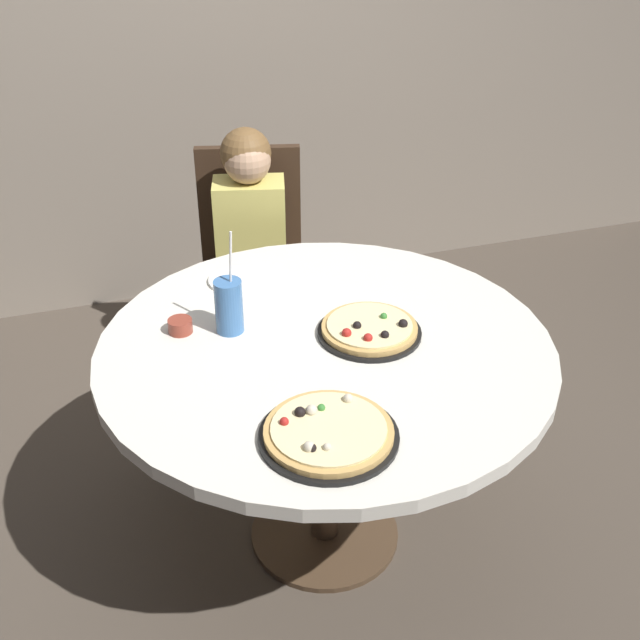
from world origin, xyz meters
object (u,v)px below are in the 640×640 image
(diner_child, at_px, (253,289))
(plate_small, at_px, (237,280))
(dining_table, at_px, (325,370))
(sauce_bowl, at_px, (180,326))
(pizza_veggie, at_px, (370,330))
(soda_cup, at_px, (229,306))
(chair_wooden, at_px, (251,257))
(pizza_cheese, at_px, (328,433))

(diner_child, distance_m, plate_small, 0.50)
(dining_table, height_order, sauce_bowl, sauce_bowl)
(pizza_veggie, relative_size, soda_cup, 0.97)
(chair_wooden, height_order, pizza_cheese, chair_wooden)
(diner_child, bearing_deg, pizza_cheese, -94.83)
(soda_cup, height_order, plate_small, soda_cup)
(soda_cup, distance_m, sauce_bowl, 0.15)
(dining_table, bearing_deg, plate_small, 109.83)
(pizza_cheese, xyz_separation_m, plate_small, (-0.04, 0.82, -0.01))
(dining_table, relative_size, soda_cup, 4.18)
(diner_child, xyz_separation_m, sauce_bowl, (-0.36, -0.64, 0.29))
(dining_table, xyz_separation_m, diner_child, (-0.02, 0.83, -0.18))
(dining_table, height_order, soda_cup, soda_cup)
(chair_wooden, distance_m, soda_cup, 0.94)
(soda_cup, bearing_deg, pizza_veggie, -21.08)
(dining_table, relative_size, pizza_veggie, 4.32)
(dining_table, bearing_deg, sauce_bowl, 153.33)
(dining_table, xyz_separation_m, soda_cup, (-0.24, 0.15, 0.17))
(sauce_bowl, bearing_deg, chair_wooden, 64.03)
(dining_table, height_order, pizza_cheese, pizza_cheese)
(diner_child, relative_size, pizza_veggie, 3.63)
(chair_wooden, height_order, sauce_bowl, chair_wooden)
(pizza_cheese, distance_m, soda_cup, 0.56)
(diner_child, distance_m, pizza_veggie, 0.88)
(soda_cup, bearing_deg, chair_wooden, 73.04)
(dining_table, bearing_deg, chair_wooden, 88.75)
(dining_table, xyz_separation_m, pizza_veggie, (0.14, 0.01, 0.11))
(chair_wooden, distance_m, diner_child, 0.19)
(dining_table, bearing_deg, pizza_veggie, 3.91)
(dining_table, bearing_deg, diner_child, 91.26)
(plate_small, bearing_deg, soda_cup, -106.29)
(diner_child, xyz_separation_m, soda_cup, (-0.22, -0.67, 0.35))
(pizza_veggie, bearing_deg, plate_small, 124.51)
(soda_cup, bearing_deg, dining_table, -32.76)
(chair_wooden, xyz_separation_m, diner_child, (-0.04, -0.18, -0.05))
(pizza_veggie, xyz_separation_m, soda_cup, (-0.37, 0.14, 0.06))
(plate_small, bearing_deg, pizza_veggie, -55.49)
(diner_child, height_order, sauce_bowl, diner_child)
(pizza_veggie, bearing_deg, chair_wooden, 96.49)
(pizza_veggie, bearing_deg, dining_table, -176.09)
(sauce_bowl, height_order, plate_small, sauce_bowl)
(pizza_veggie, relative_size, sauce_bowl, 4.25)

